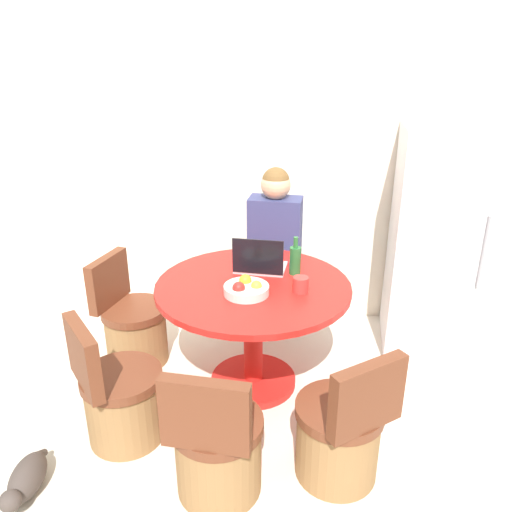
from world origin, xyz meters
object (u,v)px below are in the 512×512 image
at_px(refrigerator, 440,244).
at_px(cat, 26,479).
at_px(dining_table, 253,311).
at_px(chair_left_side, 133,328).
at_px(fruit_bowl, 246,289).
at_px(chair_near_left_corner, 120,400).
at_px(chair_near_camera, 217,450).
at_px(bottle, 295,260).
at_px(chair_near_right_corner, 340,435).
at_px(person_seated, 276,241).
at_px(laptop, 260,264).

xyz_separation_m(refrigerator, cat, (-2.20, -1.88, -0.74)).
xyz_separation_m(dining_table, chair_left_side, (-0.91, 0.13, -0.29)).
bearing_deg(fruit_bowl, chair_left_side, 163.17).
xyz_separation_m(dining_table, fruit_bowl, (-0.01, -0.14, 0.23)).
height_order(chair_near_left_corner, chair_near_camera, same).
relative_size(chair_left_side, bottle, 3.10).
xyz_separation_m(chair_left_side, bottle, (1.15, 0.08, 0.59)).
bearing_deg(chair_left_side, chair_near_camera, -131.26).
bearing_deg(chair_near_right_corner, bottle, -109.07).
bearing_deg(fruit_bowl, person_seated, 88.13).
relative_size(refrigerator, chair_left_side, 2.08).
height_order(chair_near_right_corner, cat, chair_near_right_corner).
bearing_deg(chair_near_right_corner, cat, -25.46).
distance_m(chair_near_left_corner, chair_left_side, 0.81).
relative_size(chair_near_right_corner, laptop, 2.38).
height_order(dining_table, person_seated, person_seated).
height_order(chair_left_side, chair_near_right_corner, same).
xyz_separation_m(refrigerator, chair_near_camera, (-1.24, -1.67, -0.56)).
bearing_deg(cat, dining_table, 130.24).
height_order(dining_table, chair_near_right_corner, chair_near_right_corner).
height_order(refrigerator, chair_near_camera, refrigerator).
bearing_deg(bottle, chair_near_right_corner, -68.42).
distance_m(dining_table, chair_left_side, 0.96).
relative_size(fruit_bowl, bottle, 1.07).
xyz_separation_m(chair_near_right_corner, bottle, (-0.36, 0.90, 0.59)).
xyz_separation_m(person_seated, laptop, (-0.01, -0.64, 0.07)).
distance_m(chair_left_side, person_seated, 1.26).
bearing_deg(dining_table, chair_near_right_corner, -49.35).
height_order(chair_near_camera, person_seated, person_seated).
xyz_separation_m(chair_near_camera, bottle, (0.25, 1.12, 0.59)).
xyz_separation_m(refrigerator, bottle, (-0.99, -0.55, 0.03)).
bearing_deg(person_seated, laptop, 88.96).
distance_m(dining_table, cat, 1.55).
xyz_separation_m(person_seated, cat, (-0.98, -1.96, -0.65)).
bearing_deg(chair_near_camera, dining_table, -90.00).
xyz_separation_m(chair_left_side, fruit_bowl, (0.89, -0.27, 0.53)).
bearing_deg(chair_near_right_corner, dining_table, -90.00).
height_order(refrigerator, fruit_bowl, refrigerator).
height_order(person_seated, fruit_bowl, person_seated).
xyz_separation_m(chair_left_side, cat, (-0.06, -1.25, -0.17)).
height_order(refrigerator, cat, refrigerator).
bearing_deg(cat, chair_near_left_corner, 137.61).
bearing_deg(chair_left_side, laptop, -77.36).
distance_m(chair_left_side, bottle, 1.29).
bearing_deg(bottle, chair_near_left_corner, -136.42).
xyz_separation_m(laptop, fruit_bowl, (-0.02, -0.35, -0.02)).
bearing_deg(chair_near_camera, person_seated, -90.38).
distance_m(chair_near_camera, cat, 1.00).
height_order(chair_near_left_corner, fruit_bowl, fruit_bowl).
height_order(dining_table, fruit_bowl, fruit_bowl).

